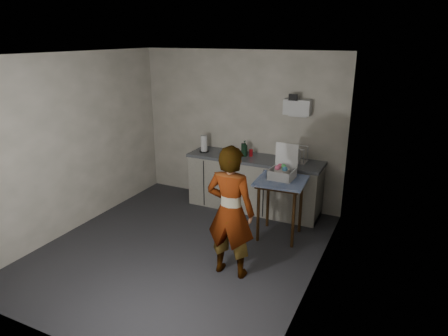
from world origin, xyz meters
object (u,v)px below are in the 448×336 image
at_px(paper_towel, 204,144).
at_px(dish_rack, 295,158).
at_px(soda_can, 251,153).
at_px(bakery_box, 282,171).
at_px(soap_bottle, 245,148).
at_px(kitchen_counter, 254,185).
at_px(side_table, 281,187).
at_px(dark_bottle, 243,150).
at_px(standing_man, 230,212).

bearing_deg(paper_towel, dish_rack, 3.99).
height_order(soda_can, bakery_box, bakery_box).
relative_size(soap_bottle, dish_rack, 0.72).
xyz_separation_m(kitchen_counter, side_table, (0.70, -0.75, 0.34)).
bearing_deg(dark_bottle, paper_towel, -176.31).
height_order(side_table, dark_bottle, dark_bottle).
xyz_separation_m(soap_bottle, dark_bottle, (-0.02, -0.01, -0.02)).
distance_m(dish_rack, bakery_box, 0.72).
relative_size(dark_bottle, paper_towel, 0.76).
relative_size(soda_can, paper_towel, 0.40).
distance_m(side_table, standing_man, 1.20).
bearing_deg(dish_rack, dark_bottle, -175.77).
distance_m(soap_bottle, paper_towel, 0.73).
distance_m(side_table, dish_rack, 0.83).
relative_size(paper_towel, dish_rack, 0.80).
bearing_deg(dark_bottle, side_table, -39.33).
bearing_deg(dark_bottle, soap_bottle, 32.77).
height_order(kitchen_counter, dark_bottle, dark_bottle).
distance_m(side_table, dark_bottle, 1.19).
bearing_deg(paper_towel, standing_man, -53.92).
relative_size(soda_can, dark_bottle, 0.53).
bearing_deg(paper_towel, side_table, -23.29).
distance_m(soap_bottle, soda_can, 0.13).
xyz_separation_m(paper_towel, dish_rack, (1.56, 0.11, -0.08)).
height_order(standing_man, dark_bottle, standing_man).
relative_size(side_table, dish_rack, 2.42).
distance_m(side_table, paper_towel, 1.77).
height_order(kitchen_counter, side_table, kitchen_counter).
xyz_separation_m(standing_man, dish_rack, (0.20, 1.98, 0.15)).
bearing_deg(dish_rack, paper_towel, -176.01).
bearing_deg(kitchen_counter, standing_man, -76.89).
relative_size(kitchen_counter, soda_can, 19.35).
relative_size(kitchen_counter, dish_rack, 6.16).
xyz_separation_m(side_table, dish_rack, (-0.04, 0.80, 0.20)).
bearing_deg(paper_towel, dark_bottle, 3.69).
bearing_deg(dish_rack, standing_man, -95.92).
distance_m(soap_bottle, dish_rack, 0.84).
distance_m(soda_can, dark_bottle, 0.14).
relative_size(kitchen_counter, bakery_box, 4.74).
relative_size(dish_rack, bakery_box, 0.77).
distance_m(standing_man, paper_towel, 2.32).
height_order(soda_can, dish_rack, dish_rack).
height_order(side_table, soda_can, soda_can).
xyz_separation_m(dish_rack, bakery_box, (0.03, -0.72, 0.02)).
xyz_separation_m(dark_bottle, bakery_box, (0.89, -0.66, -0.03)).
distance_m(standing_man, dish_rack, 1.99).
distance_m(soap_bottle, dark_bottle, 0.03).
xyz_separation_m(soda_can, bakery_box, (0.77, -0.72, 0.02)).
bearing_deg(dish_rack, kitchen_counter, -175.31).
bearing_deg(kitchen_counter, side_table, -47.07).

